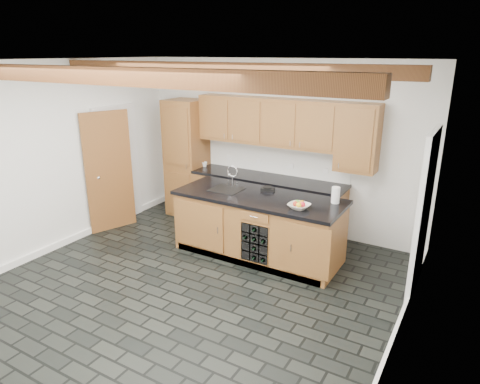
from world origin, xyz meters
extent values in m
plane|color=black|center=(0.00, 0.00, 0.00)|extent=(5.00, 5.00, 0.00)
plane|color=white|center=(0.00, 2.50, 1.40)|extent=(5.00, 0.00, 5.00)
plane|color=white|center=(-2.50, 0.00, 1.40)|extent=(0.00, 5.00, 5.00)
plane|color=white|center=(2.50, 0.00, 1.40)|extent=(0.00, 5.00, 5.00)
plane|color=white|center=(0.00, 0.00, 2.80)|extent=(5.00, 5.00, 0.00)
cube|color=#543115|center=(0.00, -1.20, 2.70)|extent=(4.90, 0.15, 0.15)
cube|color=#543115|center=(0.00, 0.60, 2.70)|extent=(4.90, 0.15, 0.15)
cube|color=white|center=(-2.48, 0.00, 0.05)|extent=(0.04, 5.00, 0.10)
cube|color=white|center=(2.48, 0.00, 0.05)|extent=(0.04, 5.00, 0.10)
cube|color=white|center=(-2.47, 1.30, 1.02)|extent=(0.06, 0.94, 2.04)
cube|color=olive|center=(-2.32, 0.95, 1.00)|extent=(0.31, 0.77, 2.00)
cube|color=white|center=(2.47, 1.50, 1.02)|extent=(0.06, 0.98, 2.04)
cube|color=black|center=(2.50, 1.50, 1.00)|extent=(0.02, 0.86, 1.96)
cube|color=olive|center=(-1.65, 2.20, 1.05)|extent=(0.65, 0.60, 2.10)
cube|color=olive|center=(-0.02, 2.20, 0.44)|extent=(2.60, 0.60, 0.88)
cube|color=black|center=(-0.02, 2.20, 0.91)|extent=(2.64, 0.62, 0.05)
cube|color=white|center=(-0.02, 2.49, 1.19)|extent=(2.60, 0.02, 0.52)
cube|color=olive|center=(-0.12, 2.33, 1.83)|extent=(2.40, 0.35, 0.75)
cube|color=olive|center=(1.38, 2.33, 1.70)|extent=(0.60, 0.35, 1.00)
cube|color=olive|center=(0.30, 1.30, 0.44)|extent=(2.40, 0.90, 0.88)
cube|color=black|center=(0.30, 1.30, 0.91)|extent=(2.46, 0.96, 0.05)
cube|color=olive|center=(-0.42, 0.84, 0.48)|extent=(0.80, 0.02, 0.70)
cube|color=olive|center=(1.25, 0.84, 0.48)|extent=(0.60, 0.02, 0.70)
cube|color=black|center=(0.48, 0.99, 0.40)|extent=(0.42, 0.30, 0.56)
cylinder|color=black|center=(0.34, 0.95, 0.47)|extent=(0.07, 0.26, 0.07)
cylinder|color=black|center=(0.48, 0.95, 0.47)|extent=(0.07, 0.26, 0.07)
cylinder|color=black|center=(0.62, 0.95, 0.47)|extent=(0.07, 0.26, 0.07)
cylinder|color=black|center=(0.48, 0.95, 0.19)|extent=(0.07, 0.26, 0.07)
cylinder|color=black|center=(0.62, 0.95, 0.19)|extent=(0.07, 0.26, 0.07)
cylinder|color=black|center=(0.48, 0.95, 0.61)|extent=(0.07, 0.26, 0.07)
cylinder|color=black|center=(0.48, 0.95, 0.33)|extent=(0.07, 0.26, 0.07)
cube|color=black|center=(-0.25, 1.30, 0.93)|extent=(0.45, 0.40, 0.02)
cylinder|color=silver|center=(-0.25, 1.48, 1.03)|extent=(0.02, 0.02, 0.20)
torus|color=silver|center=(-0.25, 1.48, 1.17)|extent=(0.18, 0.02, 0.18)
cylinder|color=silver|center=(-0.33, 1.48, 0.97)|extent=(0.02, 0.02, 0.08)
cylinder|color=silver|center=(-0.17, 1.48, 0.97)|extent=(0.02, 0.02, 0.08)
cube|color=black|center=(0.31, 1.57, 0.95)|extent=(0.22, 0.16, 0.04)
cylinder|color=black|center=(0.31, 1.57, 0.98)|extent=(0.13, 0.13, 0.02)
imported|color=beige|center=(1.01, 1.09, 0.96)|extent=(0.32, 0.32, 0.07)
sphere|color=red|center=(1.06, 1.09, 1.00)|extent=(0.07, 0.07, 0.07)
sphere|color=orange|center=(1.02, 1.14, 1.00)|extent=(0.07, 0.07, 0.07)
sphere|color=#558F27|center=(0.97, 1.12, 1.00)|extent=(0.07, 0.07, 0.07)
sphere|color=#B32C1A|center=(0.97, 1.06, 1.00)|extent=(0.07, 0.07, 0.07)
sphere|color=gold|center=(1.02, 1.04, 1.00)|extent=(0.07, 0.07, 0.07)
cylinder|color=white|center=(1.34, 1.55, 1.04)|extent=(0.11, 0.11, 0.23)
imported|color=white|center=(-1.30, 2.24, 0.97)|extent=(0.09, 0.09, 0.09)
camera|label=1|loc=(2.99, -3.84, 2.89)|focal=32.00mm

